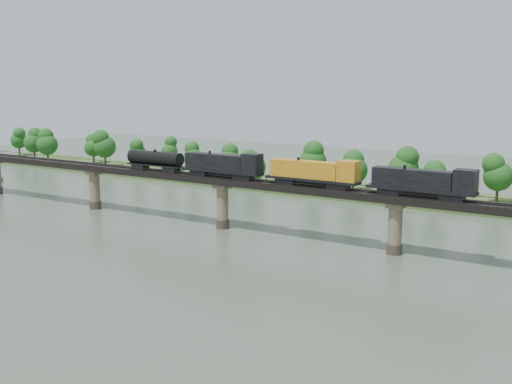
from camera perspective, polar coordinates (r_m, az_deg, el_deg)
The scene contains 6 objects.
ground at distance 121.07m, azimuth -11.30°, elevation -5.89°, with size 400.00×400.00×0.00m, color #3C4C3B.
far_bank at distance 189.78m, azimuth 6.71°, elevation 0.25°, with size 300.00×24.00×1.60m, color #355321.
bridge at distance 142.25m, azimuth -3.00°, elevation -1.07°, with size 236.00×30.00×11.50m.
bridge_superstructure at distance 141.18m, azimuth -3.02°, elevation 1.45°, with size 220.00×4.90×0.75m.
far_treeline at distance 188.37m, azimuth 3.92°, elevation 2.69°, with size 289.06×17.54×13.60m.
freight_train at distance 132.77m, azimuth 2.22°, elevation 1.96°, with size 82.01×3.20×5.64m.
Camera 1 is at (81.35, -83.46, 32.78)m, focal length 45.00 mm.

